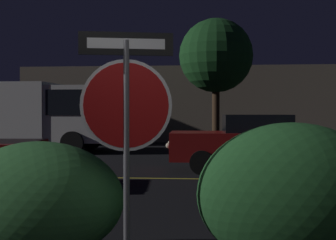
% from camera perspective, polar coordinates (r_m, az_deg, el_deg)
% --- Properties ---
extents(road_center_stripe, '(33.81, 0.12, 0.01)m').
position_cam_1_polar(road_center_stripe, '(10.84, 3.82, -7.17)').
color(road_center_stripe, gold).
rests_on(road_center_stripe, ground_plane).
extents(stop_sign, '(0.89, 0.22, 2.31)m').
position_cam_1_polar(stop_sign, '(4.51, -5.09, 1.89)').
color(stop_sign, '#4C4C51').
rests_on(stop_sign, ground_plane).
extents(hedge_bush_1, '(1.81, 1.03, 1.24)m').
position_cam_1_polar(hedge_bush_1, '(5.22, -15.39, -9.30)').
color(hedge_bush_1, '#2D6633').
rests_on(hedge_bush_1, ground_plane).
extents(hedge_bush_2, '(1.88, 0.96, 1.45)m').
position_cam_1_polar(hedge_bush_2, '(4.82, 14.87, -8.90)').
color(hedge_bush_2, '#1E4C23').
rests_on(hedge_bush_2, ground_plane).
extents(passing_car_2, '(4.36, 1.92, 1.47)m').
position_cam_1_polar(passing_car_2, '(12.37, 10.23, -2.72)').
color(passing_car_2, maroon).
rests_on(passing_car_2, ground_plane).
extents(delivery_truck, '(6.31, 2.74, 2.64)m').
position_cam_1_polar(delivery_truck, '(18.72, -15.43, 0.92)').
color(delivery_truck, silver).
rests_on(delivery_truck, ground_plane).
extents(tree_0, '(3.16, 3.16, 5.52)m').
position_cam_1_polar(tree_0, '(20.26, 5.87, 7.76)').
color(tree_0, '#422D1E').
rests_on(tree_0, ground_plane).
extents(building_backdrop, '(22.56, 4.24, 3.84)m').
position_cam_1_polar(building_backdrop, '(25.44, 8.62, 1.88)').
color(building_backdrop, '#7A6B5B').
rests_on(building_backdrop, ground_plane).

